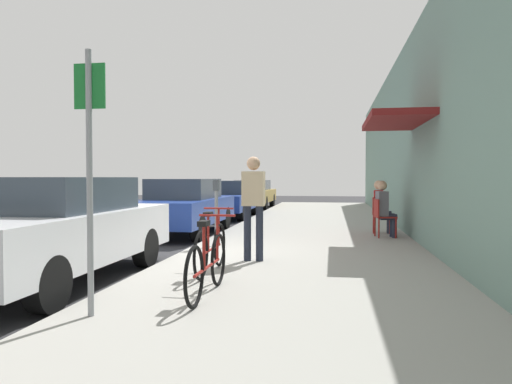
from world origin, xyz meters
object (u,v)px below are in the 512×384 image
at_px(parking_meter, 216,207).
at_px(cafe_chair_1, 378,212).
at_px(bicycle_0, 208,265).
at_px(bicycle_1, 211,247).
at_px(parked_car_0, 55,229).
at_px(seated_patron_1, 381,205).
at_px(parked_car_2, 227,198).
at_px(parked_car_3, 253,193).
at_px(parked_car_1, 183,206).
at_px(pedestrian_standing, 253,200).
at_px(street_sign, 90,161).
at_px(cafe_chair_0, 382,215).
at_px(seated_patron_0, 385,207).

height_order(parking_meter, cafe_chair_1, parking_meter).
distance_m(bicycle_0, cafe_chair_1, 7.13).
height_order(bicycle_0, bicycle_1, same).
distance_m(parked_car_0, cafe_chair_1, 7.66).
bearing_deg(seated_patron_1, bicycle_0, -111.24).
xyz_separation_m(parked_car_2, bicycle_1, (2.13, -10.57, -0.23)).
bearing_deg(parked_car_3, parked_car_0, -90.00).
height_order(parking_meter, bicycle_0, parking_meter).
relative_size(parked_car_0, bicycle_0, 2.57).
xyz_separation_m(parked_car_1, pedestrian_standing, (2.57, -4.30, 0.38)).
bearing_deg(bicycle_0, parking_meter, 102.51).
height_order(street_sign, pedestrian_standing, street_sign).
relative_size(seated_patron_1, pedestrian_standing, 0.76).
relative_size(cafe_chair_1, pedestrian_standing, 0.51).
relative_size(bicycle_0, bicycle_1, 1.00).
bearing_deg(bicycle_1, bicycle_0, -77.11).
bearing_deg(seated_patron_1, cafe_chair_1, 176.15).
height_order(parked_car_3, bicycle_1, parked_car_3).
bearing_deg(parked_car_2, parked_car_1, -90.00).
bearing_deg(parked_car_1, cafe_chair_0, -9.33).
height_order(parked_car_1, seated_patron_0, parked_car_1).
xyz_separation_m(cafe_chair_0, pedestrian_standing, (-2.38, -3.48, 0.50)).
distance_m(bicycle_0, bicycle_1, 1.34).
distance_m(bicycle_1, cafe_chair_0, 5.33).
distance_m(cafe_chair_0, seated_patron_1, 0.86).
distance_m(parking_meter, bicycle_1, 2.73).
relative_size(street_sign, bicycle_0, 1.52).
bearing_deg(bicycle_0, street_sign, -134.27).
bearing_deg(seated_patron_0, seated_patron_1, 90.01).
relative_size(parked_car_0, parked_car_2, 1.00).
xyz_separation_m(parked_car_1, parked_car_3, (0.00, 10.86, -0.04)).
xyz_separation_m(parking_meter, bicycle_1, (0.58, -2.64, -0.41)).
xyz_separation_m(bicycle_0, cafe_chair_1, (2.53, 6.66, 0.14)).
distance_m(parked_car_1, seated_patron_1, 5.01).
bearing_deg(bicycle_0, cafe_chair_0, 66.50).
distance_m(parked_car_3, cafe_chair_1, 11.91).
xyz_separation_m(seated_patron_0, seated_patron_1, (-0.00, 0.83, 0.00)).
bearing_deg(cafe_chair_0, seated_patron_1, 85.96).
relative_size(parked_car_3, street_sign, 1.69).
bearing_deg(street_sign, cafe_chair_1, 65.59).
relative_size(parked_car_3, seated_patron_1, 3.41).
bearing_deg(bicycle_0, parked_car_1, 110.09).
bearing_deg(cafe_chair_0, street_sign, -117.04).
xyz_separation_m(parked_car_2, seated_patron_0, (5.01, -6.05, 0.11)).
bearing_deg(parking_meter, parked_car_2, 101.05).
xyz_separation_m(parked_car_0, cafe_chair_0, (4.95, 5.00, -0.14)).
distance_m(bicycle_1, seated_patron_1, 6.09).
height_order(parked_car_1, pedestrian_standing, pedestrian_standing).
bearing_deg(parked_car_3, parking_meter, -83.47).
xyz_separation_m(bicycle_0, pedestrian_standing, (0.15, 2.34, 0.64)).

